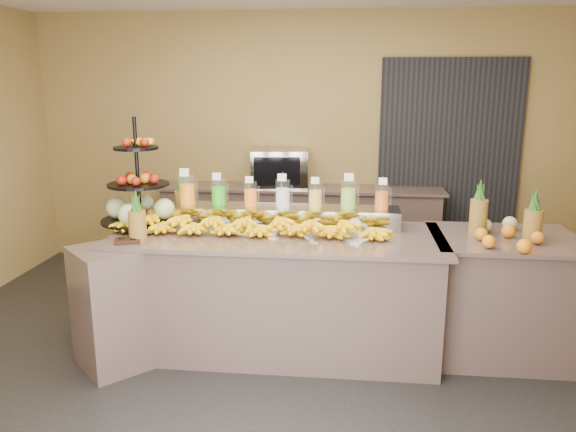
% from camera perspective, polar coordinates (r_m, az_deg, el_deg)
% --- Properties ---
extents(ground, '(6.00, 6.00, 0.00)m').
position_cam_1_polar(ground, '(4.32, -1.56, -14.88)').
color(ground, black).
rests_on(ground, ground).
extents(room_envelope, '(6.04, 5.02, 2.82)m').
position_cam_1_polar(room_envelope, '(4.57, 2.02, 11.27)').
color(room_envelope, olive).
rests_on(room_envelope, ground).
extents(buffet_counter, '(2.75, 1.25, 0.93)m').
position_cam_1_polar(buffet_counter, '(4.38, -2.65, -7.80)').
color(buffet_counter, gray).
rests_on(buffet_counter, ground).
extents(right_counter, '(1.08, 0.88, 0.93)m').
position_cam_1_polar(right_counter, '(4.61, 20.76, -7.55)').
color(right_counter, gray).
rests_on(right_counter, ground).
extents(back_ledge, '(3.10, 0.55, 0.93)m').
position_cam_1_polar(back_ledge, '(6.24, 1.22, -1.20)').
color(back_ledge, gray).
rests_on(back_ledge, ground).
extents(pitcher_tray, '(1.85, 0.30, 0.15)m').
position_cam_1_polar(pitcher_tray, '(4.50, -0.53, 0.03)').
color(pitcher_tray, gray).
rests_on(pitcher_tray, buffet_counter).
extents(juice_pitcher_orange_a, '(0.13, 0.13, 0.32)m').
position_cam_1_polar(juice_pitcher_orange_a, '(4.62, -10.20, 2.46)').
color(juice_pitcher_orange_a, silver).
rests_on(juice_pitcher_orange_a, pitcher_tray).
extents(juice_pitcher_green, '(0.12, 0.12, 0.28)m').
position_cam_1_polar(juice_pitcher_green, '(4.55, -7.05, 2.28)').
color(juice_pitcher_green, silver).
rests_on(juice_pitcher_green, pitcher_tray).
extents(juice_pitcher_orange_b, '(0.11, 0.11, 0.26)m').
position_cam_1_polar(juice_pitcher_orange_b, '(4.50, -3.83, 2.12)').
color(juice_pitcher_orange_b, silver).
rests_on(juice_pitcher_orange_b, pitcher_tray).
extents(juice_pitcher_milk, '(0.12, 0.12, 0.28)m').
position_cam_1_polar(juice_pitcher_milk, '(4.46, -0.54, 2.16)').
color(juice_pitcher_milk, silver).
rests_on(juice_pitcher_milk, pitcher_tray).
extents(juice_pitcher_lemon, '(0.11, 0.11, 0.26)m').
position_cam_1_polar(juice_pitcher_lemon, '(4.44, 2.80, 1.99)').
color(juice_pitcher_lemon, silver).
rests_on(juice_pitcher_lemon, pitcher_tray).
extents(juice_pitcher_lime, '(0.12, 0.13, 0.30)m').
position_cam_1_polar(juice_pitcher_lime, '(4.43, 6.16, 2.07)').
color(juice_pitcher_lime, silver).
rests_on(juice_pitcher_lime, pitcher_tray).
extents(juice_pitcher_orange_c, '(0.11, 0.11, 0.27)m').
position_cam_1_polar(juice_pitcher_orange_c, '(4.44, 9.51, 1.84)').
color(juice_pitcher_orange_c, silver).
rests_on(juice_pitcher_orange_c, pitcher_tray).
extents(banana_heap, '(2.13, 0.19, 0.18)m').
position_cam_1_polar(banana_heap, '(4.26, -4.29, -0.73)').
color(banana_heap, yellow).
rests_on(banana_heap, buffet_counter).
extents(fruit_stand, '(0.73, 0.73, 0.86)m').
position_cam_1_polar(fruit_stand, '(4.58, -14.42, 1.70)').
color(fruit_stand, black).
rests_on(fruit_stand, buffet_counter).
extents(condiment_caddy, '(0.21, 0.18, 0.03)m').
position_cam_1_polar(condiment_caddy, '(4.19, -15.99, -2.42)').
color(condiment_caddy, black).
rests_on(condiment_caddy, buffet_counter).
extents(pineapple_left_a, '(0.13, 0.13, 0.38)m').
position_cam_1_polar(pineapple_left_a, '(4.19, -15.07, -0.59)').
color(pineapple_left_a, brown).
rests_on(pineapple_left_a, buffet_counter).
extents(pineapple_left_b, '(0.12, 0.12, 0.39)m').
position_cam_1_polar(pineapple_left_b, '(4.81, -10.72, 1.50)').
color(pineapple_left_b, brown).
rests_on(pineapple_left_b, buffet_counter).
extents(right_fruit_pile, '(0.50, 0.48, 0.27)m').
position_cam_1_polar(right_fruit_pile, '(4.35, 21.21, -1.28)').
color(right_fruit_pile, brown).
rests_on(right_fruit_pile, right_counter).
extents(oven_warmer, '(0.65, 0.49, 0.40)m').
position_cam_1_polar(oven_warmer, '(6.13, -0.87, 4.88)').
color(oven_warmer, gray).
rests_on(oven_warmer, back_ledge).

